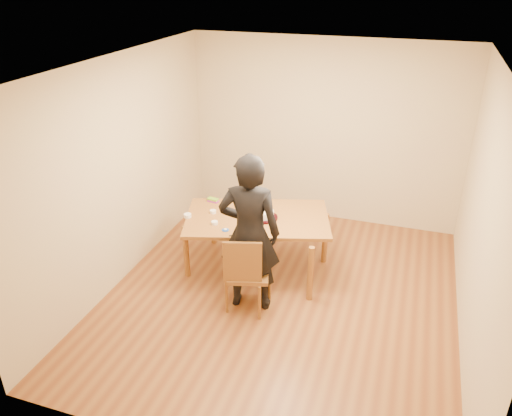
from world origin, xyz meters
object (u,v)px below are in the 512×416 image
(dining_chair, at_px, (248,273))
(person, at_px, (249,234))
(cake, at_px, (265,214))
(dining_table, at_px, (257,219))
(cake_plate, at_px, (265,217))

(dining_chair, relative_size, person, 0.24)
(cake, relative_size, person, 0.12)
(dining_table, distance_m, dining_chair, 0.84)
(dining_table, xyz_separation_m, cake, (0.10, -0.00, 0.08))
(dining_table, bearing_deg, cake_plate, -19.28)
(cake, bearing_deg, dining_chair, -86.11)
(person, bearing_deg, cake, -95.61)
(dining_chair, xyz_separation_m, cake_plate, (-0.05, 0.77, 0.31))
(cake, xyz_separation_m, person, (0.05, -0.73, 0.12))
(dining_table, distance_m, cake, 0.13)
(dining_chair, bearing_deg, cake, 77.98)
(dining_table, relative_size, dining_chair, 3.87)
(dining_table, bearing_deg, cake, -19.28)
(cake_plate, distance_m, cake, 0.05)
(dining_chair, bearing_deg, dining_table, 85.05)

